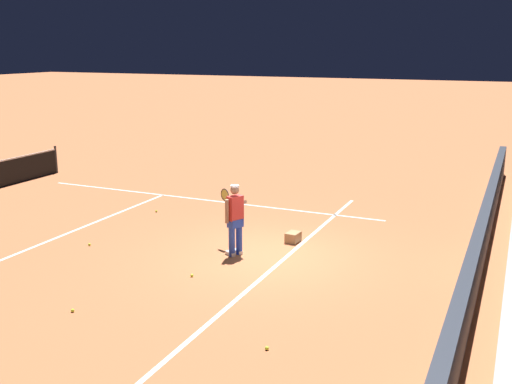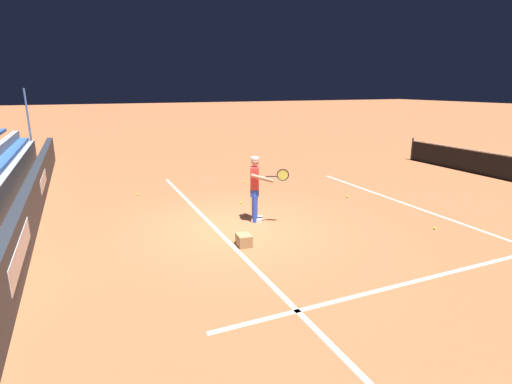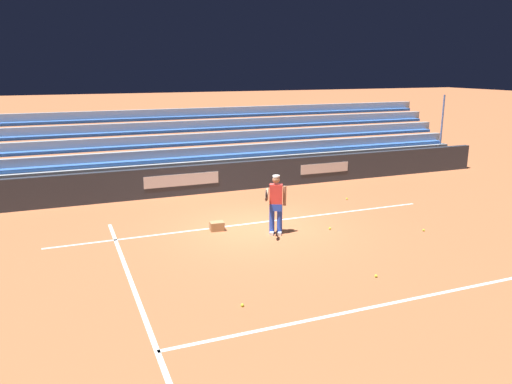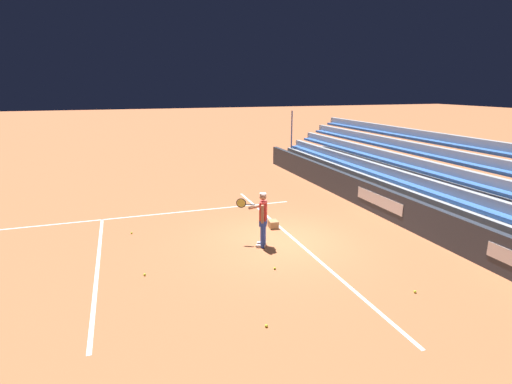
{
  "view_description": "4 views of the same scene",
  "coord_description": "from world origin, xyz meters",
  "px_view_note": "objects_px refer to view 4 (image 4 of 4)",
  "views": [
    {
      "loc": [
        -12.38,
        -5.33,
        4.85
      ],
      "look_at": [
        0.54,
        0.47,
        1.4
      ],
      "focal_mm": 42.0,
      "sensor_mm": 36.0,
      "label": 1
    },
    {
      "loc": [
        9.02,
        -3.39,
        3.47
      ],
      "look_at": [
        -0.75,
        0.93,
        0.64
      ],
      "focal_mm": 28.0,
      "sensor_mm": 36.0,
      "label": 2
    },
    {
      "loc": [
        5.35,
        13.06,
        4.66
      ],
      "look_at": [
        0.59,
        1.18,
        1.43
      ],
      "focal_mm": 35.0,
      "sensor_mm": 36.0,
      "label": 3
    },
    {
      "loc": [
        -11.14,
        4.61,
        4.85
      ],
      "look_at": [
        1.01,
        0.47,
        1.43
      ],
      "focal_mm": 28.0,
      "sensor_mm": 36.0,
      "label": 4
    }
  ],
  "objects_px": {
    "tennis_ball_far_left": "(145,275)",
    "tennis_ball_stray_back": "(415,292)",
    "tennis_ball_far_right": "(266,326)",
    "ball_box_cardboard": "(273,224)",
    "tennis_ball_near_player": "(275,268)",
    "tennis_player": "(262,219)",
    "tennis_ball_by_box": "(132,233)"
  },
  "relations": [
    {
      "from": "tennis_player",
      "to": "tennis_ball_far_left",
      "type": "bearing_deg",
      "value": 103.89
    },
    {
      "from": "tennis_ball_far_left",
      "to": "tennis_ball_stray_back",
      "type": "height_order",
      "value": "same"
    },
    {
      "from": "tennis_ball_far_right",
      "to": "ball_box_cardboard",
      "type": "bearing_deg",
      "value": -22.58
    },
    {
      "from": "tennis_ball_far_left",
      "to": "tennis_ball_stray_back",
      "type": "distance_m",
      "value": 6.85
    },
    {
      "from": "tennis_ball_far_left",
      "to": "tennis_ball_near_player",
      "type": "relative_size",
      "value": 1.0
    },
    {
      "from": "ball_box_cardboard",
      "to": "tennis_ball_stray_back",
      "type": "relative_size",
      "value": 6.06
    },
    {
      "from": "tennis_ball_stray_back",
      "to": "tennis_ball_near_player",
      "type": "distance_m",
      "value": 3.58
    },
    {
      "from": "tennis_player",
      "to": "tennis_ball_by_box",
      "type": "bearing_deg",
      "value": 57.63
    },
    {
      "from": "tennis_player",
      "to": "tennis_ball_far_right",
      "type": "height_order",
      "value": "tennis_player"
    },
    {
      "from": "tennis_ball_far_left",
      "to": "tennis_player",
      "type": "bearing_deg",
      "value": -76.11
    },
    {
      "from": "ball_box_cardboard",
      "to": "tennis_ball_near_player",
      "type": "xyz_separation_m",
      "value": [
        -3.11,
        1.16,
        -0.1
      ]
    },
    {
      "from": "tennis_ball_far_right",
      "to": "tennis_ball_far_left",
      "type": "xyz_separation_m",
      "value": [
        3.22,
        2.24,
        0.0
      ]
    },
    {
      "from": "ball_box_cardboard",
      "to": "tennis_ball_by_box",
      "type": "bearing_deg",
      "value": 78.46
    },
    {
      "from": "tennis_ball_stray_back",
      "to": "tennis_ball_near_player",
      "type": "xyz_separation_m",
      "value": [
        2.29,
        2.75,
        0.0
      ]
    },
    {
      "from": "tennis_ball_near_player",
      "to": "ball_box_cardboard",
      "type": "bearing_deg",
      "value": -20.5
    },
    {
      "from": "tennis_ball_far_right",
      "to": "tennis_ball_stray_back",
      "type": "relative_size",
      "value": 1.0
    },
    {
      "from": "tennis_player",
      "to": "tennis_ball_far_left",
      "type": "distance_m",
      "value": 3.83
    },
    {
      "from": "tennis_player",
      "to": "ball_box_cardboard",
      "type": "relative_size",
      "value": 4.29
    },
    {
      "from": "tennis_ball_stray_back",
      "to": "tennis_ball_far_left",
      "type": "bearing_deg",
      "value": 63.58
    },
    {
      "from": "ball_box_cardboard",
      "to": "tennis_ball_near_player",
      "type": "relative_size",
      "value": 6.06
    },
    {
      "from": "ball_box_cardboard",
      "to": "tennis_ball_stray_back",
      "type": "bearing_deg",
      "value": -163.66
    },
    {
      "from": "ball_box_cardboard",
      "to": "tennis_ball_far_left",
      "type": "distance_m",
      "value": 5.13
    },
    {
      "from": "tennis_ball_far_right",
      "to": "tennis_ball_stray_back",
      "type": "xyz_separation_m",
      "value": [
        0.17,
        -3.9,
        0.0
      ]
    },
    {
      "from": "tennis_player",
      "to": "tennis_ball_far_right",
      "type": "relative_size",
      "value": 25.98
    },
    {
      "from": "ball_box_cardboard",
      "to": "tennis_ball_far_left",
      "type": "height_order",
      "value": "ball_box_cardboard"
    },
    {
      "from": "tennis_ball_far_left",
      "to": "tennis_ball_stray_back",
      "type": "relative_size",
      "value": 1.0
    },
    {
      "from": "tennis_ball_far_left",
      "to": "tennis_ball_near_player",
      "type": "xyz_separation_m",
      "value": [
        -0.76,
        -3.39,
        0.0
      ]
    },
    {
      "from": "ball_box_cardboard",
      "to": "tennis_ball_by_box",
      "type": "relative_size",
      "value": 6.06
    },
    {
      "from": "tennis_player",
      "to": "tennis_ball_far_right",
      "type": "xyz_separation_m",
      "value": [
        -4.11,
        1.38,
        -0.86
      ]
    },
    {
      "from": "ball_box_cardboard",
      "to": "tennis_ball_far_right",
      "type": "xyz_separation_m",
      "value": [
        -5.57,
        2.32,
        -0.1
      ]
    },
    {
      "from": "ball_box_cardboard",
      "to": "tennis_ball_by_box",
      "type": "distance_m",
      "value": 4.86
    },
    {
      "from": "tennis_player",
      "to": "ball_box_cardboard",
      "type": "distance_m",
      "value": 1.89
    }
  ]
}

